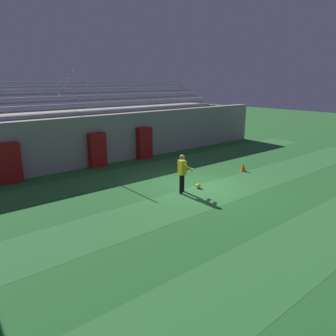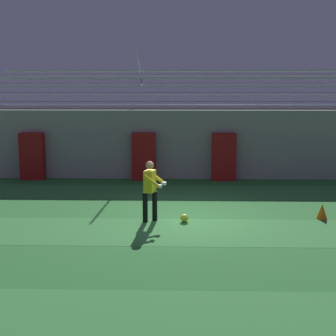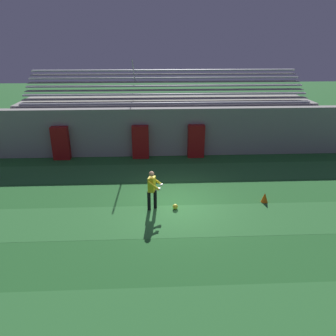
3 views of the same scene
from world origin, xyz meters
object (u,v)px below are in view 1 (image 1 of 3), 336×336
object	(u,v)px
soccer_ball	(198,186)
padding_pillar_gate_right	(144,143)
goalkeeper	(182,171)
padding_pillar_gate_left	(97,150)
traffic_cone	(243,167)
padding_pillar_far_left	(10,163)

from	to	relation	value
soccer_ball	padding_pillar_gate_right	bearing A→B (deg)	75.43
padding_pillar_gate_right	goalkeeper	distance (m)	6.70
padding_pillar_gate_left	soccer_ball	distance (m)	6.50
goalkeeper	soccer_ball	xyz separation A→B (m)	(0.93, -0.05, -0.84)
goalkeeper	traffic_cone	size ratio (longest dim) A/B	3.98
padding_pillar_gate_left	goalkeeper	size ratio (longest dim) A/B	1.14
padding_pillar_gate_left	traffic_cone	size ratio (longest dim) A/B	4.55
padding_pillar_gate_right	padding_pillar_far_left	xyz separation A→B (m)	(-7.74, 0.00, 0.00)
padding_pillar_gate_left	padding_pillar_far_left	bearing A→B (deg)	180.00
padding_pillar_far_left	goalkeeper	distance (m)	8.08
goalkeeper	soccer_ball	distance (m)	1.25
traffic_cone	padding_pillar_gate_left	bearing A→B (deg)	133.23
padding_pillar_gate_left	padding_pillar_far_left	distance (m)	4.53
padding_pillar_gate_left	goalkeeper	distance (m)	6.23
padding_pillar_far_left	traffic_cone	xyz separation A→B (m)	(9.98, -5.79, -0.74)
padding_pillar_gate_left	padding_pillar_gate_right	world-z (taller)	same
padding_pillar_gate_left	goalkeeper	xyz separation A→B (m)	(0.66, -6.19, -0.00)
padding_pillar_gate_left	padding_pillar_far_left	xyz separation A→B (m)	(-4.53, 0.00, 0.00)
padding_pillar_gate_right	goalkeeper	xyz separation A→B (m)	(-2.55, -6.19, -0.00)
padding_pillar_far_left	soccer_ball	bearing A→B (deg)	-45.58
goalkeeper	traffic_cone	bearing A→B (deg)	4.74
traffic_cone	goalkeeper	bearing A→B (deg)	-175.26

